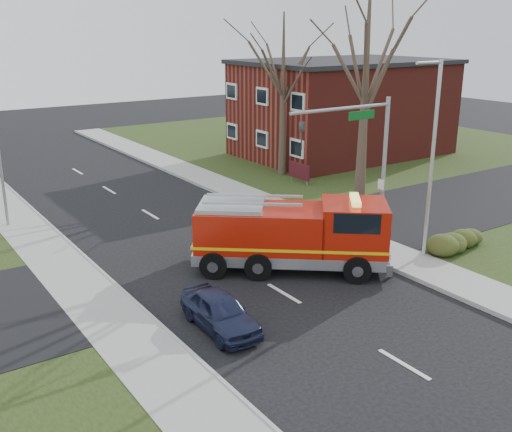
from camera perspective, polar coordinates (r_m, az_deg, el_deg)
ground at (r=22.82m, az=2.67°, el=-7.40°), size 120.00×120.00×0.00m
sidewalk_right at (r=26.68m, az=13.44°, el=-3.89°), size 2.40×80.00×0.15m
sidewalk_left at (r=20.08m, az=-11.95°, el=-11.26°), size 2.40×80.00×0.15m
brick_building at (r=47.07m, az=8.30°, el=10.16°), size 15.40×10.40×7.25m
health_center_sign at (r=38.01m, az=4.14°, el=4.27°), size 0.12×2.00×1.40m
hedge_corner at (r=27.98m, az=18.92°, el=-2.26°), size 2.80×2.00×0.90m
bare_tree_near at (r=31.51m, az=10.43°, el=13.30°), size 6.00×6.00×12.00m
bare_tree_far at (r=39.40m, az=2.61°, el=13.03°), size 5.25×5.25×10.50m
traffic_signal_mast at (r=25.70m, az=10.21°, el=6.28°), size 5.29×0.18×6.80m
streetlight_pole at (r=25.81m, az=16.39°, el=5.54°), size 1.48×0.16×8.40m
utility_pole_far at (r=31.62m, az=-23.24°, el=5.00°), size 0.14×0.14×7.00m
fire_engine at (r=24.60m, az=3.57°, el=-1.94°), size 7.71×6.91×3.13m
parked_car_maroon at (r=20.10m, az=-3.44°, el=-9.07°), size 1.62×3.73×1.25m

